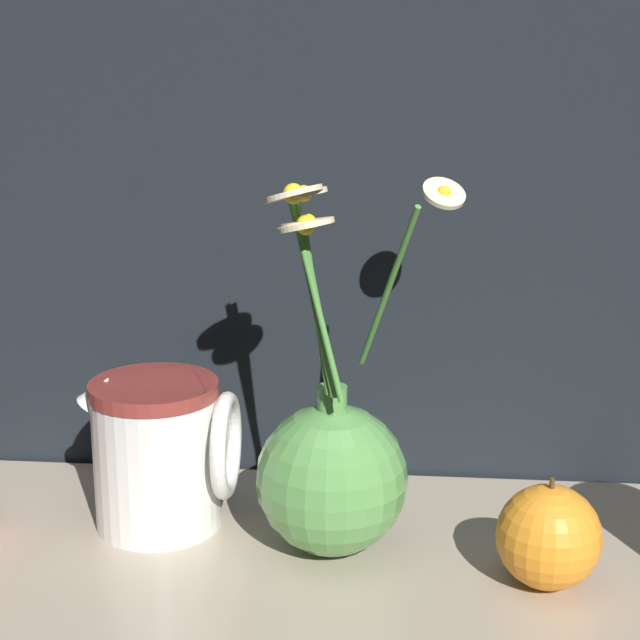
# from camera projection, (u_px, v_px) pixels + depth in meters

# --- Properties ---
(ground_plane) EXTENTS (6.00, 6.00, 0.00)m
(ground_plane) POSITION_uv_depth(u_px,v_px,m) (316.00, 570.00, 0.89)
(ground_plane) COLOR black
(shelf) EXTENTS (0.82, 0.34, 0.01)m
(shelf) POSITION_uv_depth(u_px,v_px,m) (316.00, 563.00, 0.89)
(shelf) COLOR tan
(shelf) RESTS_ON ground_plane
(vase_with_flowers) EXTENTS (0.17, 0.14, 0.32)m
(vase_with_flowers) POSITION_uv_depth(u_px,v_px,m) (332.00, 471.00, 0.88)
(vase_with_flowers) COLOR #59994C
(vase_with_flowers) RESTS_ON shelf
(ceramic_pitcher) EXTENTS (0.14, 0.11, 0.14)m
(ceramic_pitcher) POSITION_uv_depth(u_px,v_px,m) (160.00, 448.00, 0.93)
(ceramic_pitcher) COLOR white
(ceramic_pitcher) RESTS_ON shelf
(orange_fruit) EXTENTS (0.08, 0.08, 0.09)m
(orange_fruit) POSITION_uv_depth(u_px,v_px,m) (549.00, 537.00, 0.83)
(orange_fruit) COLOR orange
(orange_fruit) RESTS_ON shelf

